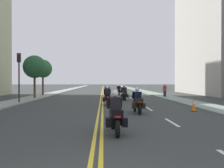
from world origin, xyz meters
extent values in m
plane|color=#343835|center=(0.00, 48.00, 0.00)|extent=(264.00, 264.00, 0.00)
cube|color=gray|center=(-7.95, 48.00, 0.06)|extent=(2.33, 144.00, 0.12)
cube|color=gray|center=(7.95, 48.00, 0.06)|extent=(2.33, 144.00, 0.12)
cube|color=yellow|center=(-0.12, 48.00, 0.00)|extent=(0.12, 132.00, 0.01)
cube|color=yellow|center=(0.12, 48.00, 0.00)|extent=(0.12, 132.00, 0.01)
cube|color=silver|center=(3.39, 8.00, 0.00)|extent=(0.14, 2.40, 0.01)
cube|color=silver|center=(3.39, 14.00, 0.00)|extent=(0.14, 2.40, 0.01)
cube|color=silver|center=(3.39, 20.00, 0.00)|extent=(0.14, 2.40, 0.01)
cube|color=silver|center=(3.39, 26.00, 0.00)|extent=(0.14, 2.40, 0.01)
cube|color=silver|center=(3.39, 32.00, 0.00)|extent=(0.14, 2.40, 0.01)
cube|color=silver|center=(3.39, 38.00, 0.00)|extent=(0.14, 2.40, 0.01)
cube|color=silver|center=(3.39, 44.00, 0.00)|extent=(0.14, 2.40, 0.01)
cube|color=silver|center=(3.39, 50.00, 0.00)|extent=(0.14, 2.40, 0.01)
cube|color=silver|center=(3.39, 56.00, 0.00)|extent=(0.14, 2.40, 0.01)
cylinder|color=black|center=(0.56, 6.49, 0.31)|extent=(0.16, 0.62, 0.61)
cylinder|color=black|center=(0.66, 4.85, 0.31)|extent=(0.16, 0.62, 0.61)
cube|color=silver|center=(0.56, 6.49, 0.63)|extent=(0.16, 0.33, 0.04)
cube|color=black|center=(0.61, 5.67, 0.59)|extent=(0.39, 1.27, 0.40)
cube|color=black|center=(0.65, 4.93, 0.81)|extent=(0.42, 0.38, 0.28)
cube|color=red|center=(0.66, 4.74, 0.73)|extent=(0.20, 0.04, 0.06)
cube|color=black|center=(0.36, 5.16, 0.49)|extent=(0.22, 0.45, 0.32)
cube|color=black|center=(0.92, 5.19, 0.49)|extent=(0.22, 0.45, 0.32)
cube|color=#B2C1CC|center=(0.58, 6.19, 0.97)|extent=(0.37, 0.14, 0.36)
cube|color=black|center=(0.61, 5.62, 1.06)|extent=(0.41, 0.28, 0.55)
cylinder|color=black|center=(0.37, 5.75, 1.11)|extent=(0.12, 0.29, 0.45)
cylinder|color=black|center=(0.85, 5.78, 1.11)|extent=(0.12, 0.29, 0.45)
sphere|color=white|center=(0.61, 5.65, 1.47)|extent=(0.26, 0.26, 0.26)
cylinder|color=black|center=(2.20, 12.45, 0.31)|extent=(0.15, 0.62, 0.61)
cylinder|color=black|center=(2.28, 10.84, 0.31)|extent=(0.15, 0.62, 0.61)
cube|color=silver|center=(2.20, 12.45, 0.63)|extent=(0.16, 0.33, 0.04)
cube|color=black|center=(2.24, 11.65, 0.59)|extent=(0.38, 1.24, 0.40)
cube|color=black|center=(2.28, 10.92, 0.81)|extent=(0.42, 0.38, 0.28)
cube|color=red|center=(2.29, 10.73, 0.73)|extent=(0.20, 0.04, 0.06)
cube|color=black|center=(1.99, 11.15, 0.49)|extent=(0.22, 0.45, 0.32)
cube|color=black|center=(2.55, 11.17, 0.49)|extent=(0.22, 0.45, 0.32)
cube|color=#B2C1CC|center=(2.22, 12.16, 0.97)|extent=(0.37, 0.14, 0.36)
cube|color=black|center=(2.25, 11.60, 1.04)|extent=(0.41, 0.28, 0.51)
cylinder|color=black|center=(2.00, 11.73, 1.09)|extent=(0.11, 0.29, 0.45)
cylinder|color=black|center=(2.48, 11.76, 1.09)|extent=(0.11, 0.29, 0.45)
sphere|color=white|center=(2.24, 11.63, 1.44)|extent=(0.26, 0.26, 0.26)
cylinder|color=black|center=(0.50, 17.83, 0.31)|extent=(0.14, 0.62, 0.62)
cylinder|color=black|center=(0.49, 16.20, 0.31)|extent=(0.14, 0.62, 0.62)
cube|color=silver|center=(0.50, 17.83, 0.64)|extent=(0.14, 0.32, 0.04)
cube|color=black|center=(0.50, 17.01, 0.59)|extent=(0.32, 1.24, 0.40)
cube|color=black|center=(0.49, 16.28, 0.81)|extent=(0.40, 0.36, 0.28)
cube|color=red|center=(0.49, 16.09, 0.73)|extent=(0.20, 0.03, 0.06)
cube|color=black|center=(0.21, 16.53, 0.49)|extent=(0.20, 0.44, 0.32)
cube|color=black|center=(0.77, 16.52, 0.49)|extent=(0.20, 0.44, 0.32)
cube|color=#B2C1CC|center=(0.50, 17.54, 0.97)|extent=(0.36, 0.12, 0.36)
cube|color=black|center=(0.50, 16.96, 1.05)|extent=(0.40, 0.26, 0.53)
cylinder|color=black|center=(0.26, 17.11, 1.10)|extent=(0.10, 0.28, 0.45)
cylinder|color=black|center=(0.74, 17.11, 1.10)|extent=(0.10, 0.28, 0.45)
sphere|color=white|center=(0.50, 16.99, 1.46)|extent=(0.26, 0.26, 0.26)
cylinder|color=black|center=(2.28, 23.09, 0.31)|extent=(0.15, 0.63, 0.63)
cylinder|color=black|center=(2.35, 21.59, 0.31)|extent=(0.15, 0.63, 0.63)
cube|color=silver|center=(2.28, 23.09, 0.65)|extent=(0.15, 0.33, 0.04)
cube|color=black|center=(2.31, 22.34, 0.59)|extent=(0.37, 1.16, 0.40)
cube|color=black|center=(2.34, 21.66, 0.81)|extent=(0.42, 0.38, 0.28)
cube|color=red|center=(2.35, 21.47, 0.73)|extent=(0.20, 0.04, 0.06)
cube|color=black|center=(2.05, 21.88, 0.49)|extent=(0.22, 0.45, 0.32)
cube|color=black|center=(2.61, 21.90, 0.49)|extent=(0.22, 0.45, 0.32)
cube|color=#B2C1CC|center=(2.29, 22.82, 0.97)|extent=(0.37, 0.14, 0.36)
cube|color=black|center=(2.31, 22.29, 1.08)|extent=(0.41, 0.28, 0.56)
cylinder|color=black|center=(2.07, 22.43, 1.13)|extent=(0.11, 0.29, 0.45)
cylinder|color=black|center=(2.55, 22.45, 1.13)|extent=(0.11, 0.29, 0.45)
sphere|color=white|center=(2.31, 22.32, 1.50)|extent=(0.26, 0.26, 0.26)
cylinder|color=black|center=(0.66, 28.17, 0.32)|extent=(0.14, 0.64, 0.63)
cylinder|color=black|center=(0.63, 26.65, 0.32)|extent=(0.14, 0.64, 0.63)
cube|color=silver|center=(0.66, 28.17, 0.65)|extent=(0.15, 0.32, 0.04)
cube|color=black|center=(0.65, 27.41, 0.60)|extent=(0.34, 1.16, 0.40)
cube|color=black|center=(0.64, 26.73, 0.82)|extent=(0.41, 0.37, 0.28)
cube|color=red|center=(0.63, 26.54, 0.74)|extent=(0.20, 0.03, 0.06)
cube|color=black|center=(0.36, 26.96, 0.50)|extent=(0.21, 0.44, 0.32)
cube|color=black|center=(0.92, 26.95, 0.50)|extent=(0.21, 0.44, 0.32)
cube|color=#B2C1CC|center=(0.66, 27.90, 0.98)|extent=(0.36, 0.13, 0.36)
cube|color=black|center=(0.65, 27.36, 1.05)|extent=(0.40, 0.27, 0.50)
cylinder|color=black|center=(0.41, 27.52, 1.10)|extent=(0.10, 0.28, 0.45)
cylinder|color=black|center=(0.89, 27.51, 1.10)|extent=(0.10, 0.28, 0.45)
sphere|color=white|center=(0.65, 27.39, 1.44)|extent=(0.26, 0.26, 0.26)
cylinder|color=black|center=(2.38, 33.34, 0.31)|extent=(0.13, 0.63, 0.63)
cylinder|color=black|center=(2.40, 31.87, 0.31)|extent=(0.13, 0.63, 0.63)
cube|color=silver|center=(2.38, 33.34, 0.65)|extent=(0.14, 0.32, 0.04)
cube|color=black|center=(2.39, 32.61, 0.59)|extent=(0.33, 1.12, 0.40)
cube|color=black|center=(2.40, 31.95, 0.81)|extent=(0.40, 0.36, 0.28)
cube|color=red|center=(2.40, 31.76, 0.73)|extent=(0.20, 0.03, 0.06)
cube|color=black|center=(2.12, 32.16, 0.49)|extent=(0.20, 0.44, 0.32)
cube|color=black|center=(2.68, 32.17, 0.49)|extent=(0.20, 0.44, 0.32)
cube|color=#B2C1CC|center=(2.39, 33.07, 0.97)|extent=(0.36, 0.13, 0.36)
cube|color=black|center=(2.39, 32.56, 1.05)|extent=(0.40, 0.26, 0.50)
cylinder|color=black|center=(2.15, 32.70, 1.10)|extent=(0.10, 0.28, 0.45)
cylinder|color=black|center=(2.63, 32.71, 1.10)|extent=(0.10, 0.28, 0.45)
sphere|color=white|center=(2.39, 32.59, 1.44)|extent=(0.26, 0.26, 0.26)
cube|color=black|center=(6.01, 12.38, 0.01)|extent=(0.34, 0.34, 0.03)
cone|color=orange|center=(6.01, 12.38, 0.43)|extent=(0.27, 0.27, 0.80)
cylinder|color=white|center=(6.01, 12.38, 0.53)|extent=(0.19, 0.19, 0.08)
cylinder|color=black|center=(-7.18, 18.56, 1.83)|extent=(0.12, 0.12, 3.66)
cube|color=black|center=(-7.18, 18.56, 4.01)|extent=(0.28, 0.28, 0.80)
sphere|color=red|center=(-7.18, 18.41, 4.29)|extent=(0.18, 0.18, 0.18)
cube|color=#262837|center=(7.62, 26.64, 0.40)|extent=(0.34, 0.29, 0.79)
cube|color=#A8363C|center=(7.62, 26.64, 1.10)|extent=(0.42, 0.34, 0.63)
sphere|color=tan|center=(7.62, 26.64, 1.54)|extent=(0.22, 0.22, 0.22)
cube|color=#44974E|center=(7.42, 26.55, 0.89)|extent=(0.19, 0.15, 0.24)
cylinder|color=#463921|center=(-7.56, 24.96, 1.35)|extent=(0.24, 0.24, 2.70)
sphere|color=#24552F|center=(-7.56, 24.96, 3.60)|extent=(2.55, 2.55, 2.55)
cylinder|color=#4D3423|center=(-8.18, 31.46, 1.42)|extent=(0.24, 0.24, 2.85)
sphere|color=#296230|center=(-8.18, 31.46, 3.72)|extent=(2.51, 2.51, 2.51)
camera|label=1|loc=(0.18, -3.77, 1.91)|focal=40.64mm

